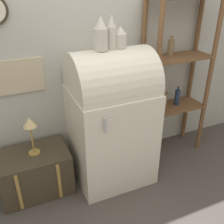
# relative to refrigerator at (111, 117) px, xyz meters

# --- Properties ---
(ground_plane) EXTENTS (12.00, 12.00, 0.00)m
(ground_plane) POSITION_rel_refrigerator_xyz_m (0.00, -0.21, -0.70)
(ground_plane) COLOR #4C4742
(wall_back) EXTENTS (7.00, 0.09, 2.70)m
(wall_back) POSITION_rel_refrigerator_xyz_m (-0.00, 0.36, 0.65)
(wall_back) COLOR #B7B7AD
(wall_back) RESTS_ON ground_plane
(refrigerator) EXTENTS (0.76, 0.71, 1.37)m
(refrigerator) POSITION_rel_refrigerator_xyz_m (0.00, 0.00, 0.00)
(refrigerator) COLOR silver
(refrigerator) RESTS_ON ground_plane
(suitcase_trunk) EXTENTS (0.66, 0.46, 0.44)m
(suitcase_trunk) POSITION_rel_refrigerator_xyz_m (-0.78, 0.07, -0.48)
(suitcase_trunk) COLOR #423828
(suitcase_trunk) RESTS_ON ground_plane
(shelf_unit) EXTENTS (0.74, 0.34, 1.76)m
(shelf_unit) POSITION_rel_refrigerator_xyz_m (0.83, 0.15, 0.28)
(shelf_unit) COLOR brown
(shelf_unit) RESTS_ON ground_plane
(vase_left) EXTENTS (0.12, 0.12, 0.28)m
(vase_left) POSITION_rel_refrigerator_xyz_m (-0.10, -0.01, 0.80)
(vase_left) COLOR beige
(vase_left) RESTS_ON refrigerator
(vase_center) EXTENTS (0.08, 0.08, 0.29)m
(vase_center) POSITION_rel_refrigerator_xyz_m (0.01, 0.01, 0.80)
(vase_center) COLOR beige
(vase_center) RESTS_ON refrigerator
(vase_right) EXTENTS (0.11, 0.11, 0.19)m
(vase_right) POSITION_rel_refrigerator_xyz_m (0.09, 0.01, 0.75)
(vase_right) COLOR beige
(vase_right) RESTS_ON refrigerator
(desk_lamp) EXTENTS (0.12, 0.12, 0.39)m
(desk_lamp) POSITION_rel_refrigerator_xyz_m (-0.76, 0.08, 0.03)
(desk_lamp) COLOR #AD8942
(desk_lamp) RESTS_ON suitcase_trunk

